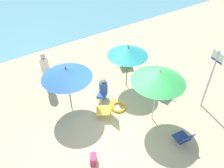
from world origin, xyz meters
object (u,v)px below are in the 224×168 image
at_px(beach_chair_e, 160,76).
at_px(beach_bag, 93,159).
at_px(umbrella_blue, 66,73).
at_px(beach_chair_a, 107,108).
at_px(warning_sign, 212,73).
at_px(umbrella_green, 159,76).
at_px(umbrella_teal, 128,51).
at_px(person_a, 103,89).
at_px(swim_ring, 119,107).
at_px(person_b, 46,71).
at_px(beach_chair_d, 184,138).
at_px(beach_chair_b, 165,88).
at_px(beach_chair_c, 125,60).

distance_m(beach_chair_e, beach_bag, 4.47).
xyz_separation_m(umbrella_blue, beach_chair_a, (0.86, -1.05, -1.22)).
bearing_deg(warning_sign, umbrella_blue, 158.11).
height_order(umbrella_green, warning_sign, warning_sign).
xyz_separation_m(umbrella_teal, umbrella_blue, (-2.42, 0.06, -0.02)).
height_order(umbrella_green, beach_chair_a, umbrella_green).
xyz_separation_m(beach_chair_a, person_a, (0.37, 0.85, 0.09)).
relative_size(beach_chair_e, swim_ring, 1.23).
height_order(person_b, warning_sign, warning_sign).
bearing_deg(beach_chair_e, beach_chair_a, 29.99).
xyz_separation_m(beach_chair_d, warning_sign, (1.89, 0.82, 1.15)).
distance_m(person_b, swim_ring, 3.09).
distance_m(beach_chair_d, person_b, 5.46).
xyz_separation_m(beach_chair_a, beach_chair_b, (2.40, -0.31, -0.01)).
height_order(beach_chair_a, beach_chair_d, beach_chair_a).
xyz_separation_m(person_b, swim_ring, (1.64, -2.50, -0.76)).
bearing_deg(warning_sign, person_b, 146.49).
bearing_deg(beach_bag, person_b, 86.72).
bearing_deg(beach_chair_e, umbrella_blue, 11.85).
relative_size(beach_chair_a, swim_ring, 1.34).
bearing_deg(beach_chair_e, swim_ring, 29.47).
bearing_deg(beach_chair_b, umbrella_teal, -74.25).
bearing_deg(beach_chair_e, beach_chair_c, -52.50).
relative_size(beach_chair_b, person_a, 0.75).
bearing_deg(beach_chair_c, warning_sign, 32.63).
xyz_separation_m(umbrella_green, beach_chair_a, (-1.22, 0.97, -1.48)).
height_order(umbrella_blue, beach_chair_e, umbrella_blue).
xyz_separation_m(umbrella_teal, person_b, (-2.65, 1.61, -0.80)).
height_order(umbrella_teal, swim_ring, umbrella_teal).
bearing_deg(beach_chair_c, swim_ring, -21.21).
bearing_deg(umbrella_green, beach_chair_d, -88.40).
xyz_separation_m(beach_chair_d, person_a, (-0.88, 3.16, 0.13)).
relative_size(umbrella_blue, beach_chair_d, 3.04).
distance_m(beach_chair_c, warning_sign, 3.89).
xyz_separation_m(beach_chair_e, person_a, (-2.44, 0.45, 0.16)).
bearing_deg(beach_chair_c, umbrella_green, 0.19).
bearing_deg(person_a, beach_bag, 12.91).
relative_size(umbrella_teal, person_a, 2.03).
bearing_deg(person_a, umbrella_green, 75.92).
relative_size(umbrella_green, beach_chair_a, 2.80).
bearing_deg(umbrella_blue, beach_chair_c, 18.87).
xyz_separation_m(beach_chair_c, swim_ring, (-1.77, -2.04, -0.29)).
bearing_deg(umbrella_green, beach_bag, -172.43).
distance_m(person_a, swim_ring, 0.88).
height_order(umbrella_green, beach_chair_b, umbrella_green).
relative_size(beach_chair_d, warning_sign, 0.26).
xyz_separation_m(beach_chair_c, person_b, (-3.42, 0.47, 0.47)).
bearing_deg(beach_chair_d, beach_chair_a, 36.79).
relative_size(swim_ring, beach_bag, 1.83).
xyz_separation_m(beach_chair_a, warning_sign, (3.15, -1.49, 1.11)).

